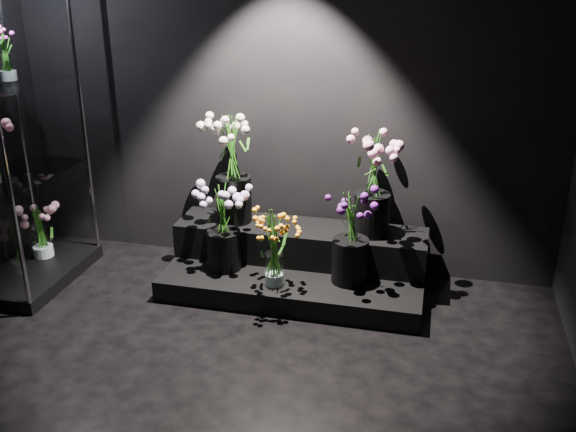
% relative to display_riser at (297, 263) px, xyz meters
% --- Properties ---
extents(floor, '(4.00, 4.00, 0.00)m').
position_rel_display_riser_xyz_m(floor, '(-0.20, -1.64, -0.17)').
color(floor, black).
rests_on(floor, ground).
extents(wall_back, '(4.00, 0.00, 4.00)m').
position_rel_display_riser_xyz_m(wall_back, '(-0.20, 0.36, 1.23)').
color(wall_back, black).
rests_on(wall_back, floor).
extents(display_riser, '(1.81, 0.81, 0.40)m').
position_rel_display_riser_xyz_m(display_riser, '(0.00, 0.00, 0.00)').
color(display_riser, black).
rests_on(display_riser, floor).
extents(display_case, '(0.57, 0.95, 2.09)m').
position_rel_display_riser_xyz_m(display_case, '(-1.89, -0.38, 0.88)').
color(display_case, black).
rests_on(display_case, floor).
extents(bouquet_orange_bells, '(0.33, 0.33, 0.54)m').
position_rel_display_riser_xyz_m(bouquet_orange_bells, '(-0.08, -0.33, 0.27)').
color(bouquet_orange_bells, white).
rests_on(bouquet_orange_bells, display_riser).
extents(bouquet_lilac, '(0.48, 0.48, 0.62)m').
position_rel_display_riser_xyz_m(bouquet_lilac, '(-0.49, -0.17, 0.34)').
color(bouquet_lilac, black).
rests_on(bouquet_lilac, display_riser).
extents(bouquet_purple, '(0.38, 0.38, 0.65)m').
position_rel_display_riser_xyz_m(bouquet_purple, '(0.40, -0.16, 0.33)').
color(bouquet_purple, black).
rests_on(bouquet_purple, display_riser).
extents(bouquet_cream_roses, '(0.47, 0.47, 0.79)m').
position_rel_display_riser_xyz_m(bouquet_cream_roses, '(-0.50, 0.11, 0.70)').
color(bouquet_cream_roses, black).
rests_on(bouquet_cream_roses, display_riser).
extents(bouquet_pink_roses, '(0.48, 0.48, 0.73)m').
position_rel_display_riser_xyz_m(bouquet_pink_roses, '(0.51, 0.11, 0.66)').
color(bouquet_pink_roses, black).
rests_on(bouquet_pink_roses, display_riser).
extents(bouquet_case_magenta, '(0.25, 0.25, 0.37)m').
position_rel_display_riser_xyz_m(bouquet_case_magenta, '(-1.94, -0.25, 1.46)').
color(bouquet_case_magenta, white).
rests_on(bouquet_case_magenta, display_case).
extents(bouquet_case_base_pink, '(0.36, 0.36, 0.43)m').
position_rel_display_riser_xyz_m(bouquet_case_base_pink, '(-1.93, -0.20, 0.15)').
color(bouquet_case_base_pink, white).
rests_on(bouquet_case_base_pink, display_case).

